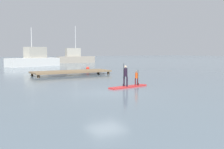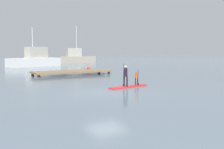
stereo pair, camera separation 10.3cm
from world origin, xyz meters
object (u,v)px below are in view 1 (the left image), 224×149
object	(u,v)px
paddler_adult	(125,74)
fishing_boat_green_midground	(34,60)
mooring_buoy_near	(88,68)
trawler_grey_distant	(75,58)
paddleboard_near	(129,87)
paddler_child_solo	(137,77)

from	to	relation	value
paddler_adult	fishing_boat_green_midground	size ratio (longest dim) A/B	0.17
paddler_adult	mooring_buoy_near	world-z (taller)	paddler_adult
paddler_adult	fishing_boat_green_midground	world-z (taller)	fishing_boat_green_midground
trawler_grey_distant	paddleboard_near	bearing A→B (deg)	-107.94
mooring_buoy_near	paddler_adult	bearing A→B (deg)	-107.33
trawler_grey_distant	mooring_buoy_near	bearing A→B (deg)	-109.10
paddler_child_solo	mooring_buoy_near	xyz separation A→B (m)	(4.55, 18.13, -0.48)
paddler_adult	trawler_grey_distant	world-z (taller)	trawler_grey_distant
paddleboard_near	paddler_adult	size ratio (longest dim) A/B	2.09
paddler_child_solo	fishing_boat_green_midground	world-z (taller)	fishing_boat_green_midground
paddler_child_solo	mooring_buoy_near	world-z (taller)	paddler_child_solo
fishing_boat_green_midground	paddler_adult	bearing A→B (deg)	-92.85
fishing_boat_green_midground	mooring_buoy_near	xyz separation A→B (m)	(4.11, -13.88, -0.96)
mooring_buoy_near	fishing_boat_green_midground	bearing A→B (deg)	106.50
mooring_buoy_near	paddler_child_solo	bearing A→B (deg)	-104.08
paddleboard_near	paddler_child_solo	distance (m)	1.09
paddleboard_near	fishing_boat_green_midground	bearing A→B (deg)	87.72
paddler_child_solo	fishing_boat_green_midground	xyz separation A→B (m)	(0.44, 32.01, 0.48)
fishing_boat_green_midground	mooring_buoy_near	world-z (taller)	fishing_boat_green_midground
fishing_boat_green_midground	trawler_grey_distant	world-z (taller)	trawler_grey_distant
paddler_adult	paddler_child_solo	distance (m)	1.21
trawler_grey_distant	mooring_buoy_near	world-z (taller)	trawler_grey_distant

